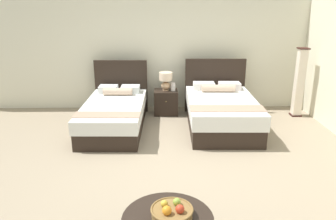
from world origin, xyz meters
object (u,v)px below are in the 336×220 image
object	(u,v)px
bed_near_window	(115,113)
fruit_bowl	(172,212)
nightstand	(166,102)
floor_lamp_corner	(299,83)
bed_near_corner	(221,111)
vase	(173,87)
table_lamp	(166,79)

from	to	relation	value
bed_near_window	fruit_bowl	bearing A→B (deg)	-74.25
nightstand	floor_lamp_corner	size ratio (longest dim) A/B	0.36
bed_near_corner	fruit_bowl	distance (m)	3.70
nightstand	floor_lamp_corner	bearing A→B (deg)	-3.96
bed_near_window	floor_lamp_corner	xyz separation A→B (m)	(3.85, 0.63, 0.44)
nightstand	vase	world-z (taller)	vase
bed_near_corner	table_lamp	xyz separation A→B (m)	(-1.06, 0.86, 0.44)
nightstand	fruit_bowl	size ratio (longest dim) A/B	1.33
bed_near_window	bed_near_corner	world-z (taller)	bed_near_corner
vase	fruit_bowl	world-z (taller)	vase
floor_lamp_corner	nightstand	bearing A→B (deg)	176.04
table_lamp	vase	bearing A→B (deg)	-21.11
vase	floor_lamp_corner	distance (m)	2.69
nightstand	floor_lamp_corner	world-z (taller)	floor_lamp_corner
bed_near_corner	nightstand	xyz separation A→B (m)	(-1.06, 0.84, -0.06)
bed_near_window	floor_lamp_corner	distance (m)	3.92
bed_near_corner	vase	world-z (taller)	bed_near_corner
table_lamp	vase	xyz separation A→B (m)	(0.16, -0.06, -0.14)
bed_near_window	table_lamp	size ratio (longest dim) A/B	5.69
bed_near_window	vase	distance (m)	1.45
bed_near_corner	bed_near_window	bearing A→B (deg)	179.75
bed_near_corner	table_lamp	bearing A→B (deg)	141.14
fruit_bowl	bed_near_corner	bearing A→B (deg)	72.97
bed_near_window	bed_near_corner	bearing A→B (deg)	-0.25
nightstand	table_lamp	bearing A→B (deg)	90.00
nightstand	fruit_bowl	xyz separation A→B (m)	(-0.02, -4.37, 0.25)
table_lamp	vase	distance (m)	0.22
bed_near_corner	vase	size ratio (longest dim) A/B	11.46
fruit_bowl	floor_lamp_corner	xyz separation A→B (m)	(2.85, 4.17, 0.21)
vase	floor_lamp_corner	xyz separation A→B (m)	(2.68, -0.16, 0.11)
bed_near_window	bed_near_corner	xyz separation A→B (m)	(2.08, -0.01, 0.03)
bed_near_corner	vase	bearing A→B (deg)	138.74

